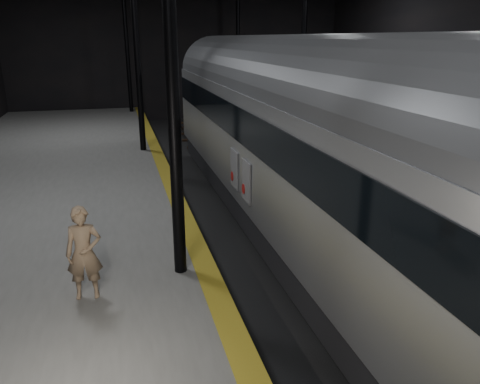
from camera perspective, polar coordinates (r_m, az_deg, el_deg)
name	(u,v)px	position (r m, az deg, el deg)	size (l,w,h in m)	color
ground	(281,227)	(15.25, 5.06, -4.31)	(44.00, 44.00, 0.00)	black
platform_left	(30,237)	(14.47, -24.18, -5.07)	(9.00, 43.80, 1.00)	#565653
platform_right	(478,194)	(18.89, 27.05, -0.19)	(9.00, 43.80, 1.00)	#565653
tactile_strip	(180,207)	(14.15, -7.30, -1.84)	(0.50, 43.80, 0.01)	olive
track	(281,225)	(15.22, 5.07, -4.07)	(2.40, 43.00, 0.24)	#3F3328
train	(289,131)	(13.97, 5.96, 7.44)	(3.24, 21.68, 5.80)	#A8AAB0
woman	(84,253)	(9.48, -18.48, -7.09)	(0.68, 0.45, 1.87)	#8C7156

